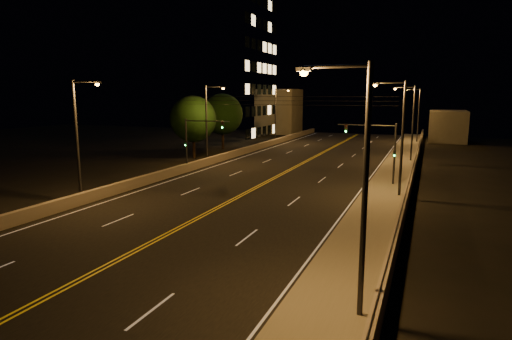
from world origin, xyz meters
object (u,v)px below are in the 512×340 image
at_px(streetlight_0, 357,177).
at_px(streetlight_4, 80,133).
at_px(streetlight_5, 209,119).
at_px(traffic_signal_left, 195,138).
at_px(building_tower, 197,59).
at_px(streetlight_1, 399,132).
at_px(streetlight_2, 411,119).
at_px(streetlight_6, 277,112).
at_px(streetlight_3, 417,112).
at_px(traffic_signal_right, 382,146).
at_px(tree_1, 223,114).
at_px(tree_0, 193,119).

distance_m(streetlight_0, streetlight_4, 23.48).
relative_size(streetlight_5, traffic_signal_left, 1.62).
bearing_deg(building_tower, streetlight_0, -55.45).
xyz_separation_m(streetlight_0, streetlight_5, (-21.44, 29.24, 0.00)).
xyz_separation_m(streetlight_1, streetlight_2, (0.00, 19.42, 0.00)).
bearing_deg(building_tower, streetlight_6, 3.99).
distance_m(streetlight_2, building_tower, 38.98).
distance_m(streetlight_0, traffic_signal_left, 31.49).
xyz_separation_m(streetlight_0, traffic_signal_left, (-20.26, 24.06, -1.65)).
bearing_deg(streetlight_3, traffic_signal_right, -92.41).
distance_m(streetlight_2, streetlight_6, 25.47).
bearing_deg(streetlight_6, traffic_signal_left, -87.66).
bearing_deg(streetlight_1, streetlight_5, 156.13).
xyz_separation_m(streetlight_0, streetlight_2, (0.00, 39.17, 0.00)).
distance_m(streetlight_1, streetlight_2, 19.42).
xyz_separation_m(streetlight_2, streetlight_5, (-21.44, -9.93, 0.00)).
distance_m(streetlight_4, traffic_signal_right, 24.62).
bearing_deg(traffic_signal_left, streetlight_4, -94.67).
bearing_deg(streetlight_3, streetlight_1, -90.00).
bearing_deg(building_tower, streetlight_4, -71.31).
xyz_separation_m(streetlight_3, streetlight_6, (-21.44, -8.77, 0.00)).
distance_m(streetlight_1, streetlight_6, 39.50).
distance_m(streetlight_5, building_tower, 28.24).
distance_m(traffic_signal_left, tree_1, 19.93).
relative_size(streetlight_3, streetlight_4, 1.00).
height_order(streetlight_3, building_tower, building_tower).
bearing_deg(streetlight_4, traffic_signal_left, 85.33).
bearing_deg(streetlight_5, streetlight_1, -23.87).
height_order(streetlight_4, tree_1, streetlight_4).
relative_size(streetlight_4, tree_1, 1.10).
height_order(streetlight_2, streetlight_5, same).
height_order(traffic_signal_right, traffic_signal_left, same).
xyz_separation_m(streetlight_1, tree_0, (-25.55, 13.03, -0.24)).
bearing_deg(streetlight_6, traffic_signal_right, -55.48).
bearing_deg(streetlight_5, streetlight_3, 56.56).
xyz_separation_m(streetlight_6, traffic_signal_right, (19.86, -28.87, -1.65)).
height_order(streetlight_1, tree_0, streetlight_1).
bearing_deg(tree_1, traffic_signal_left, -71.71).
distance_m(streetlight_0, streetlight_6, 57.10).
height_order(streetlight_4, traffic_signal_right, streetlight_4).
height_order(streetlight_2, traffic_signal_right, streetlight_2).
bearing_deg(traffic_signal_left, tree_1, 108.29).
distance_m(streetlight_6, building_tower, 16.85).
bearing_deg(streetlight_5, streetlight_0, -53.75).
height_order(streetlight_1, traffic_signal_right, streetlight_1).
bearing_deg(tree_0, traffic_signal_left, -58.76).
relative_size(tree_0, tree_1, 0.96).
bearing_deg(tree_0, streetlight_6, 78.47).
distance_m(streetlight_0, building_tower, 63.66).
height_order(streetlight_3, traffic_signal_left, streetlight_3).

